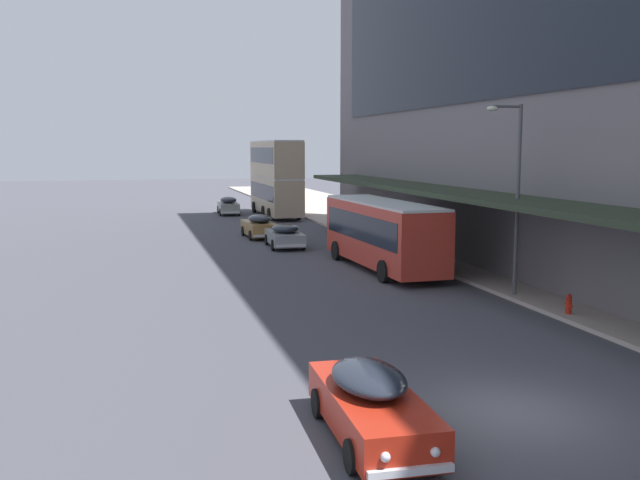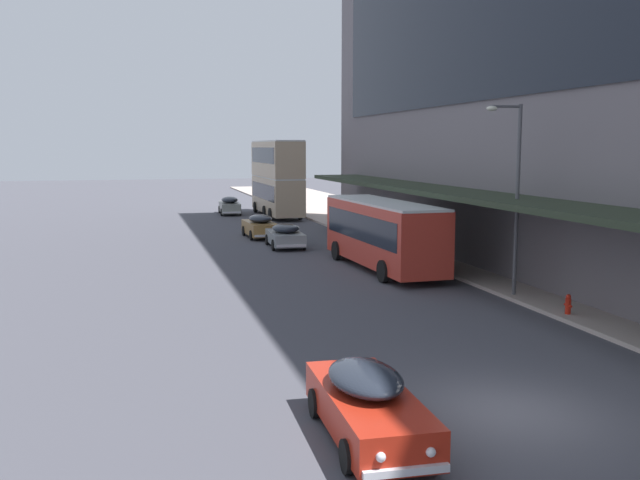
# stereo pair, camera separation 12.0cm
# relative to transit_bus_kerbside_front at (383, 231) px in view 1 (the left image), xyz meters

# --- Properties ---
(ground) EXTENTS (240.00, 240.00, 0.00)m
(ground) POSITION_rel_transit_bus_kerbside_front_xyz_m (-3.66, -18.40, -1.90)
(ground) COLOR #43434C
(transit_bus_kerbside_front) EXTENTS (2.94, 10.26, 3.32)m
(transit_bus_kerbside_front) POSITION_rel_transit_bus_kerbside_front_xyz_m (0.00, 0.00, 0.00)
(transit_bus_kerbside_front) COLOR #BB3427
(transit_bus_kerbside_front) RESTS_ON ground
(transit_bus_kerbside_rear) EXTENTS (2.72, 10.97, 6.44)m
(transit_bus_kerbside_rear) POSITION_rel_transit_bus_kerbside_front_xyz_m (0.42, 27.70, 1.56)
(transit_bus_kerbside_rear) COLOR tan
(transit_bus_kerbside_rear) RESTS_ON ground
(sedan_oncoming_front) EXTENTS (1.96, 4.78, 1.58)m
(sedan_oncoming_front) POSITION_rel_transit_bus_kerbside_front_xyz_m (-3.28, 30.47, -1.12)
(sedan_oncoming_front) COLOR gray
(sedan_oncoming_front) RESTS_ON ground
(sedan_oncoming_rear) EXTENTS (1.94, 4.31, 1.53)m
(sedan_oncoming_rear) POSITION_rel_transit_bus_kerbside_front_xyz_m (-3.56, 13.65, -1.14)
(sedan_oncoming_rear) COLOR olive
(sedan_oncoming_rear) RESTS_ON ground
(sedan_trailing_near) EXTENTS (1.91, 4.77, 1.48)m
(sedan_trailing_near) POSITION_rel_transit_bus_kerbside_front_xyz_m (-7.17, -18.94, -1.16)
(sedan_trailing_near) COLOR #AC2414
(sedan_trailing_near) RESTS_ON ground
(sedan_trailing_mid) EXTENTS (2.08, 4.36, 1.42)m
(sedan_trailing_mid) POSITION_rel_transit_bus_kerbside_front_xyz_m (-2.92, 8.77, -1.19)
(sedan_trailing_mid) COLOR gray
(sedan_trailing_mid) RESTS_ON ground
(street_lamp) EXTENTS (1.50, 0.28, 7.37)m
(street_lamp) POSITION_rel_transit_bus_kerbside_front_xyz_m (2.60, -7.53, 2.51)
(street_lamp) COLOR #4C4C51
(street_lamp) RESTS_ON sidewalk_kerb
(fire_hydrant) EXTENTS (0.20, 0.40, 0.70)m
(fire_hydrant) POSITION_rel_transit_bus_kerbside_front_xyz_m (2.85, -10.99, -1.41)
(fire_hydrant) COLOR red
(fire_hydrant) RESTS_ON sidewalk_kerb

